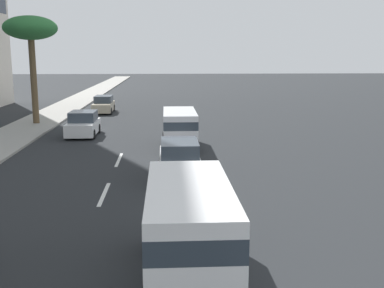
% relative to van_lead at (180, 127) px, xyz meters
% --- Properties ---
extents(ground_plane, '(198.00, 198.00, 0.00)m').
position_rel_van_lead_xyz_m(ground_plane, '(7.85, 3.35, -1.28)').
color(ground_plane, '#26282B').
extents(sidewalk_right, '(162.00, 3.82, 0.15)m').
position_rel_van_lead_xyz_m(sidewalk_right, '(7.85, 11.26, -1.20)').
color(sidewalk_right, '#9E9B93').
rests_on(sidewalk_right, ground_plane).
extents(lane_stripe_mid, '(3.20, 0.16, 0.01)m').
position_rel_van_lead_xyz_m(lane_stripe_mid, '(-9.37, 3.35, -1.27)').
color(lane_stripe_mid, silver).
rests_on(lane_stripe_mid, ground_plane).
extents(lane_stripe_far, '(3.20, 0.16, 0.01)m').
position_rel_van_lead_xyz_m(lane_stripe_far, '(-3.17, 3.35, -1.27)').
color(lane_stripe_far, silver).
rests_on(lane_stripe_far, ground_plane).
extents(van_lead, '(4.99, 2.07, 2.22)m').
position_rel_van_lead_xyz_m(van_lead, '(0.00, 0.00, 0.00)').
color(van_lead, silver).
rests_on(van_lead, ground_plane).
extents(car_second, '(4.35, 1.81, 1.63)m').
position_rel_van_lead_xyz_m(car_second, '(17.41, 6.77, -0.51)').
color(car_second, beige).
rests_on(car_second, ground_plane).
extents(van_third, '(5.20, 2.18, 2.43)m').
position_rel_van_lead_xyz_m(van_third, '(-16.70, 0.29, 0.12)').
color(van_third, white).
rests_on(van_third, ground_plane).
extents(car_fourth, '(4.01, 1.94, 1.68)m').
position_rel_van_lead_xyz_m(car_fourth, '(4.48, 6.52, -0.48)').
color(car_fourth, white).
rests_on(car_fourth, ground_plane).
extents(car_fifth, '(4.60, 1.88, 1.71)m').
position_rel_van_lead_xyz_m(car_fifth, '(-6.85, 0.22, -0.47)').
color(car_fifth, white).
rests_on(car_fifth, ground_plane).
extents(palm_tree, '(4.10, 4.10, 8.32)m').
position_rel_van_lead_xyz_m(palm_tree, '(9.85, 11.15, 6.06)').
color(palm_tree, brown).
rests_on(palm_tree, sidewalk_right).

